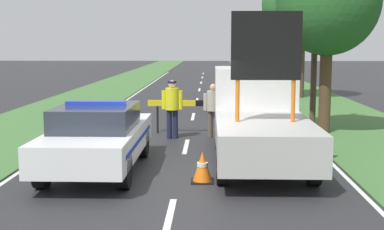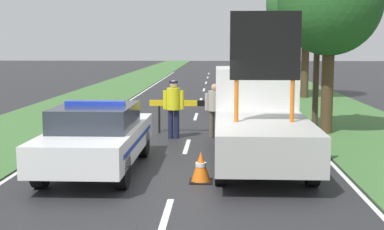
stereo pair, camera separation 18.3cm
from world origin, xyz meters
The scene contains 16 objects.
ground_plane centered at (0.00, 0.00, 0.00)m, with size 160.00×160.00×0.00m, color #28282B.
lane_markings centered at (0.00, 13.63, 0.00)m, with size 7.28×59.54×0.01m.
grass_verge_left centered at (-5.75, 20.00, 0.01)m, with size 4.12×120.00×0.03m.
grass_verge_right centered at (5.75, 20.00, 0.01)m, with size 4.12×120.00×0.03m.
police_car centered at (-1.85, 0.72, 0.79)m, with size 1.88×4.94×1.60m.
work_truck centered at (1.85, 1.96, 1.08)m, with size 2.08×5.77×3.53m.
road_barrier centered at (0.20, 5.95, 0.88)m, with size 3.06×0.08×1.06m.
police_officer centered at (-0.47, 4.94, 1.05)m, with size 0.63×0.40×1.76m.
pedestrian_civilian centered at (0.76, 5.18, 0.96)m, with size 0.59×0.38×1.64m.
traffic_cone_near_police centered at (2.76, 6.35, 0.34)m, with size 0.51×0.51×0.70m.
traffic_cone_centre_front centered at (0.51, -0.19, 0.32)m, with size 0.47×0.47×0.65m.
queued_car_wagon_maroon centered at (1.88, 11.91, 0.72)m, with size 1.78×4.21×1.42m.
queued_car_hatch_blue centered at (1.99, 18.52, 0.84)m, with size 1.83×4.65×1.63m.
roadside_tree_near_left centered at (5.44, 17.42, 4.88)m, with size 4.19×4.19×7.10m.
roadside_tree_near_right centered at (4.31, 6.00, 4.14)m, with size 3.24×3.24×5.87m.
utility_pole centered at (4.14, 7.07, 3.31)m, with size 1.20×0.20×6.38m.
Camera 1 is at (0.66, -11.00, 2.84)m, focal length 50.00 mm.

